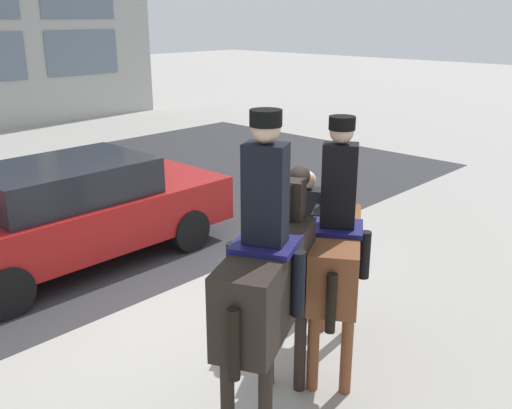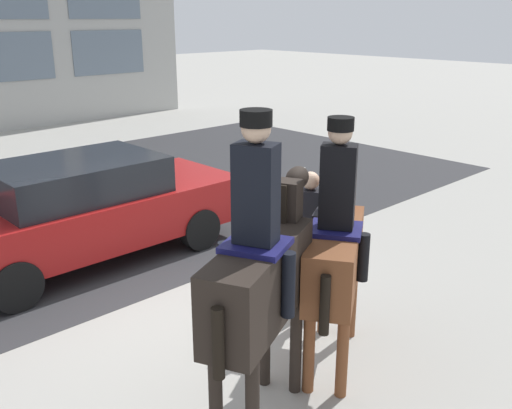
{
  "view_description": "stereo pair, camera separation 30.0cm",
  "coord_description": "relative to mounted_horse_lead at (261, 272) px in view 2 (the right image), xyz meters",
  "views": [
    {
      "loc": [
        -3.68,
        -4.91,
        3.38
      ],
      "look_at": [
        0.21,
        -1.22,
        1.61
      ],
      "focal_mm": 40.0,
      "sensor_mm": 36.0,
      "label": 1
    },
    {
      "loc": [
        -3.46,
        -5.12,
        3.38
      ],
      "look_at": [
        0.21,
        -1.22,
        1.61
      ],
      "focal_mm": 40.0,
      "sensor_mm": 36.0,
      "label": 2
    }
  ],
  "objects": [
    {
      "name": "ground_plane",
      "position": [
        0.56,
        2.1,
        -1.42
      ],
      "size": [
        80.0,
        80.0,
        0.0
      ],
      "primitive_type": "plane",
      "color": "#9E9B93"
    },
    {
      "name": "road_surface",
      "position": [
        0.56,
        6.85,
        -1.41
      ],
      "size": [
        18.74,
        8.5,
        0.01
      ],
      "color": "#2D2D30",
      "rests_on": "ground_plane"
    },
    {
      "name": "mounted_horse_lead",
      "position": [
        0.0,
        0.0,
        0.0
      ],
      "size": [
        1.81,
        1.06,
        2.74
      ],
      "rotation": [
        0.0,
        0.0,
        0.43
      ],
      "color": "black",
      "rests_on": "ground_plane"
    },
    {
      "name": "mounted_horse_companion",
      "position": [
        1.17,
        0.17,
        -0.16
      ],
      "size": [
        1.74,
        1.29,
        2.54
      ],
      "rotation": [
        0.0,
        0.0,
        0.58
      ],
      "color": "brown",
      "rests_on": "ground_plane"
    },
    {
      "name": "pedestrian_bystander",
      "position": [
        1.63,
        0.91,
        -0.37
      ],
      "size": [
        0.74,
        0.75,
        1.77
      ],
      "rotation": [
        0.0,
        0.0,
        -2.63
      ],
      "color": "black",
      "rests_on": "ground_plane"
    },
    {
      "name": "street_car_near_lane",
      "position": [
        0.59,
        4.23,
        -0.64
      ],
      "size": [
        4.49,
        1.81,
        1.5
      ],
      "color": "maroon",
      "rests_on": "ground_plane"
    }
  ]
}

